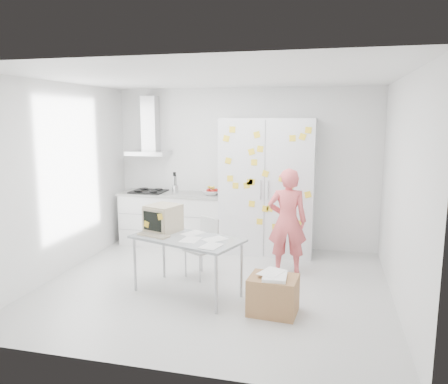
% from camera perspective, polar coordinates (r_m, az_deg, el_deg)
% --- Properties ---
extents(floor, '(4.50, 4.00, 0.02)m').
position_cam_1_polar(floor, '(5.93, -1.27, -12.29)').
color(floor, silver).
rests_on(floor, ground).
extents(walls, '(4.52, 4.01, 2.70)m').
position_cam_1_polar(walls, '(6.26, 0.40, 1.79)').
color(walls, white).
rests_on(walls, ground).
extents(ceiling, '(4.50, 4.00, 0.02)m').
position_cam_1_polar(ceiling, '(5.52, -1.38, 14.77)').
color(ceiling, white).
rests_on(ceiling, walls).
extents(counter_run, '(1.84, 0.63, 1.28)m').
position_cam_1_polar(counter_run, '(7.69, -6.63, -3.42)').
color(counter_run, white).
rests_on(counter_run, ground).
extents(range_hood, '(0.70, 0.48, 1.01)m').
position_cam_1_polar(range_hood, '(7.79, -9.65, 7.72)').
color(range_hood, silver).
rests_on(range_hood, walls).
extents(tall_cabinet, '(1.50, 0.68, 2.20)m').
position_cam_1_polar(tall_cabinet, '(7.14, 5.69, 0.71)').
color(tall_cabinet, silver).
rests_on(tall_cabinet, ground).
extents(person, '(0.60, 0.44, 1.52)m').
position_cam_1_polar(person, '(6.26, 8.27, -3.82)').
color(person, '#E85A5D').
rests_on(person, ground).
extents(desk, '(1.52, 1.09, 1.09)m').
position_cam_1_polar(desk, '(5.65, -6.90, -4.55)').
color(desk, gray).
rests_on(desk, ground).
extents(chair, '(0.51, 0.51, 0.83)m').
position_cam_1_polar(chair, '(6.16, -2.59, -6.76)').
color(chair, '#B7B7B5').
rests_on(chair, ground).
extents(cardboard_box, '(0.57, 0.47, 0.47)m').
position_cam_1_polar(cardboard_box, '(5.14, 6.44, -13.15)').
color(cardboard_box, '#A47547').
rests_on(cardboard_box, ground).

